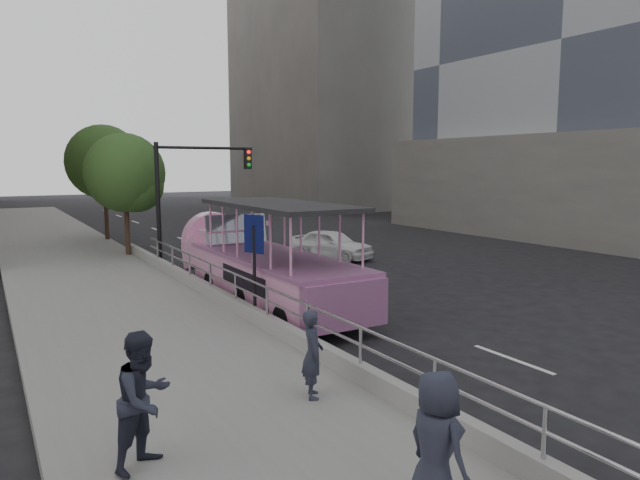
% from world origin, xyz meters
% --- Properties ---
extents(ground, '(160.00, 160.00, 0.00)m').
position_xyz_m(ground, '(0.00, 0.00, 0.00)').
color(ground, black).
extents(sidewalk, '(5.50, 80.00, 0.30)m').
position_xyz_m(sidewalk, '(-5.75, 10.00, 0.15)').
color(sidewalk, gray).
rests_on(sidewalk, ground).
extents(kerb_wall, '(0.24, 30.00, 0.36)m').
position_xyz_m(kerb_wall, '(-3.12, 2.00, 0.48)').
color(kerb_wall, '#A3A49E').
rests_on(kerb_wall, sidewalk).
extents(guardrail, '(0.07, 22.00, 0.71)m').
position_xyz_m(guardrail, '(-3.12, 2.00, 1.14)').
color(guardrail, '#B6B5BA').
rests_on(guardrail, kerb_wall).
extents(duck_boat, '(2.49, 9.70, 3.22)m').
position_xyz_m(duck_boat, '(-1.60, 5.70, 1.19)').
color(duck_boat, black).
rests_on(duck_boat, ground).
extents(car, '(3.03, 4.29, 1.36)m').
position_xyz_m(car, '(4.79, 11.75, 0.68)').
color(car, white).
rests_on(car, ground).
extents(pedestrian_near, '(0.56, 0.66, 1.54)m').
position_xyz_m(pedestrian_near, '(-4.22, -2.13, 1.07)').
color(pedestrian_near, '#282C3B').
rests_on(pedestrian_near, sidewalk).
extents(pedestrian_mid, '(1.14, 1.08, 1.86)m').
position_xyz_m(pedestrian_mid, '(-7.28, -2.97, 1.23)').
color(pedestrian_mid, '#282C3B').
rests_on(pedestrian_mid, sidewalk).
extents(pedestrian_far, '(0.56, 0.86, 1.75)m').
position_xyz_m(pedestrian_far, '(-4.76, -5.83, 1.17)').
color(pedestrian_far, '#282C3B').
rests_on(pedestrian_far, sidewalk).
extents(parking_sign, '(0.27, 0.65, 3.04)m').
position_xyz_m(parking_sign, '(-3.00, 3.00, 1.88)').
color(parking_sign, black).
rests_on(parking_sign, ground).
extents(traffic_signal, '(4.20, 0.32, 5.20)m').
position_xyz_m(traffic_signal, '(-1.70, 12.50, 3.50)').
color(traffic_signal, black).
rests_on(traffic_signal, ground).
extents(street_tree_near, '(3.52, 3.52, 5.72)m').
position_xyz_m(street_tree_near, '(-3.30, 15.93, 3.82)').
color(street_tree_near, '#3D2B1C').
rests_on(street_tree_near, ground).
extents(street_tree_far, '(3.97, 3.97, 6.45)m').
position_xyz_m(street_tree_far, '(-3.10, 21.93, 4.31)').
color(street_tree_far, '#3D2B1C').
rests_on(street_tree_far, ground).
extents(midrise_stone_a, '(20.00, 20.00, 32.00)m').
position_xyz_m(midrise_stone_a, '(26.00, 42.00, 16.00)').
color(midrise_stone_a, gray).
rests_on(midrise_stone_a, ground).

